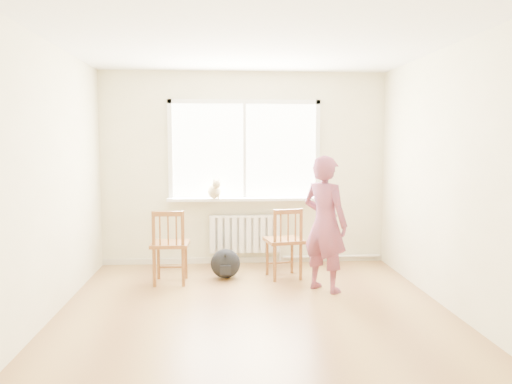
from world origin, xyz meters
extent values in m
plane|color=#A37942|center=(0.00, 0.00, 0.00)|extent=(4.50, 4.50, 0.00)
plane|color=white|center=(0.00, 0.00, 2.70)|extent=(4.50, 4.50, 0.00)
cube|color=beige|center=(0.00, 2.25, 1.35)|extent=(4.00, 0.01, 2.70)
cube|color=white|center=(0.00, 2.23, 1.60)|extent=(2.00, 0.02, 1.30)
cube|color=white|center=(0.00, 2.21, 2.28)|extent=(2.12, 0.05, 0.06)
cube|color=white|center=(-1.03, 2.21, 1.60)|extent=(0.06, 0.05, 1.42)
cube|color=white|center=(1.03, 2.21, 1.60)|extent=(0.06, 0.05, 1.42)
cube|color=white|center=(0.00, 2.21, 1.60)|extent=(0.04, 0.05, 1.30)
cube|color=white|center=(0.00, 2.14, 0.93)|extent=(2.15, 0.22, 0.04)
cube|color=white|center=(0.00, 2.20, 0.43)|extent=(1.00, 0.02, 0.55)
cube|color=white|center=(0.00, 2.15, 0.43)|extent=(1.00, 0.10, 0.51)
cube|color=white|center=(0.00, 2.15, 0.69)|extent=(1.00, 0.12, 0.03)
cylinder|color=silver|center=(1.25, 2.19, 0.08)|extent=(1.40, 0.04, 0.04)
cube|color=beige|center=(0.00, 2.23, 0.04)|extent=(4.00, 0.03, 0.08)
cube|color=brown|center=(-0.96, 1.28, 0.48)|extent=(0.46, 0.44, 0.04)
cylinder|color=brown|center=(-0.78, 1.45, 0.24)|extent=(0.04, 0.04, 0.48)
cylinder|color=brown|center=(-1.13, 1.45, 0.24)|extent=(0.04, 0.04, 0.48)
cylinder|color=brown|center=(-0.79, 1.10, 0.24)|extent=(0.04, 0.04, 0.48)
cylinder|color=brown|center=(-1.13, 1.11, 0.24)|extent=(0.04, 0.04, 0.48)
cylinder|color=brown|center=(-0.79, 1.10, 0.46)|extent=(0.04, 0.04, 0.91)
cylinder|color=brown|center=(-1.13, 1.11, 0.46)|extent=(0.04, 0.04, 0.91)
cube|color=brown|center=(-0.96, 1.11, 0.88)|extent=(0.37, 0.05, 0.06)
cylinder|color=brown|center=(-0.87, 1.10, 0.69)|extent=(0.02, 0.02, 0.36)
cylinder|color=brown|center=(-0.96, 1.11, 0.69)|extent=(0.02, 0.02, 0.36)
cylinder|color=brown|center=(-1.06, 1.11, 0.69)|extent=(0.02, 0.02, 0.36)
cube|color=brown|center=(0.46, 1.43, 0.48)|extent=(0.52, 0.50, 0.04)
cylinder|color=brown|center=(0.60, 1.63, 0.24)|extent=(0.04, 0.04, 0.48)
cylinder|color=brown|center=(0.26, 1.56, 0.24)|extent=(0.04, 0.04, 0.48)
cylinder|color=brown|center=(0.66, 1.29, 0.24)|extent=(0.04, 0.04, 0.48)
cylinder|color=brown|center=(0.32, 1.23, 0.24)|extent=(0.04, 0.04, 0.48)
cylinder|color=brown|center=(0.66, 1.29, 0.45)|extent=(0.04, 0.04, 0.90)
cylinder|color=brown|center=(0.32, 1.23, 0.45)|extent=(0.04, 0.04, 0.90)
cube|color=brown|center=(0.49, 1.26, 0.87)|extent=(0.37, 0.10, 0.06)
cylinder|color=brown|center=(0.59, 1.28, 0.68)|extent=(0.02, 0.02, 0.36)
cylinder|color=brown|center=(0.49, 1.26, 0.68)|extent=(0.02, 0.02, 0.36)
cylinder|color=brown|center=(0.40, 1.24, 0.68)|extent=(0.02, 0.02, 0.36)
imported|color=#C8424F|center=(0.86, 0.83, 0.79)|extent=(0.67, 0.67, 1.57)
ellipsoid|color=beige|center=(-0.42, 2.07, 1.06)|extent=(0.25, 0.32, 0.21)
sphere|color=beige|center=(-0.39, 1.94, 1.16)|extent=(0.12, 0.12, 0.12)
cone|color=beige|center=(-0.42, 1.93, 1.22)|extent=(0.04, 0.04, 0.05)
cone|color=beige|center=(-0.36, 1.94, 1.22)|extent=(0.04, 0.04, 0.05)
cylinder|color=beige|center=(-0.46, 2.21, 0.99)|extent=(0.07, 0.19, 0.03)
cylinder|color=beige|center=(-0.43, 1.96, 1.00)|extent=(0.03, 0.03, 0.11)
cylinder|color=beige|center=(-0.37, 1.97, 1.00)|extent=(0.03, 0.03, 0.11)
ellipsoid|color=black|center=(-0.28, 1.44, 0.19)|extent=(0.44, 0.37, 0.37)
camera|label=1|loc=(-0.33, -4.78, 1.72)|focal=35.00mm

